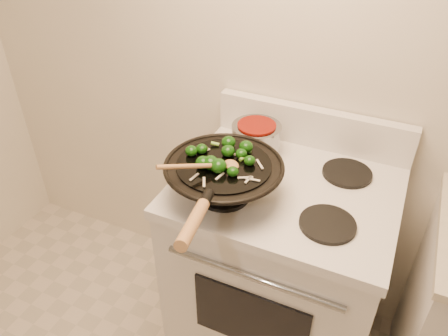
% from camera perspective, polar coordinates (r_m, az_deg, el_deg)
% --- Properties ---
extents(stove, '(0.78, 0.67, 1.08)m').
position_cam_1_polar(stove, '(1.88, 7.13, -13.06)').
color(stove, white).
rests_on(stove, ground).
extents(wok, '(0.40, 0.66, 0.22)m').
position_cam_1_polar(wok, '(1.45, -0.06, -1.30)').
color(wok, black).
rests_on(wok, stove).
extents(stirfry, '(0.28, 0.27, 0.05)m').
position_cam_1_polar(stirfry, '(1.43, -0.34, 1.49)').
color(stirfry, '#0E3808').
rests_on(stirfry, wok).
extents(wooden_spoon, '(0.21, 0.23, 0.08)m').
position_cam_1_polar(wooden_spoon, '(1.37, -1.72, 0.33)').
color(wooden_spoon, '#AA7643').
rests_on(wooden_spoon, wok).
extents(saucepan, '(0.19, 0.31, 0.11)m').
position_cam_1_polar(saucepan, '(1.69, 4.20, 4.00)').
color(saucepan, gray).
rests_on(saucepan, stove).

